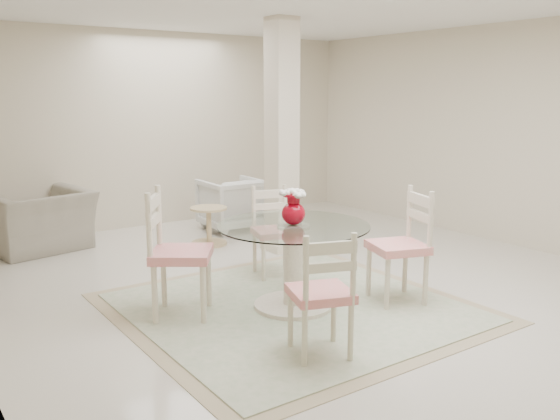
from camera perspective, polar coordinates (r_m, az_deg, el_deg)
ground at (r=5.89m, az=3.48°, el=-7.22°), size 7.00×7.00×0.00m
room_shell at (r=5.59m, az=3.71°, el=11.14°), size 6.02×7.02×2.71m
column at (r=6.95m, az=0.17°, el=7.01°), size 0.30×0.30×2.70m
area_rug at (r=5.27m, az=1.26°, el=-9.37°), size 2.84×2.84×0.02m
dining_table at (r=5.15m, az=1.28°, el=-5.45°), size 1.31×1.31×0.75m
red_vase at (r=5.03m, az=1.32°, el=0.29°), size 0.24×0.22×0.31m
dining_chair_east at (r=5.40m, az=11.99°, el=-2.57°), size 0.57×0.57×1.14m
dining_chair_north at (r=6.08m, az=-0.72°, el=-1.38°), size 0.51×0.51×1.02m
dining_chair_west at (r=5.00m, az=-10.36°, el=-3.20°), size 0.67×0.67×1.20m
dining_chair_south at (r=4.16m, az=4.22°, el=-7.28°), size 0.53×0.53×1.03m
recliner_taupe at (r=7.62m, az=-22.16°, el=-0.98°), size 1.27×1.16×0.72m
armchair_white at (r=8.15m, az=-4.63°, el=0.57°), size 0.79×0.81×0.72m
side_table at (r=7.40m, az=-6.85°, el=-1.67°), size 0.46×0.46×0.47m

